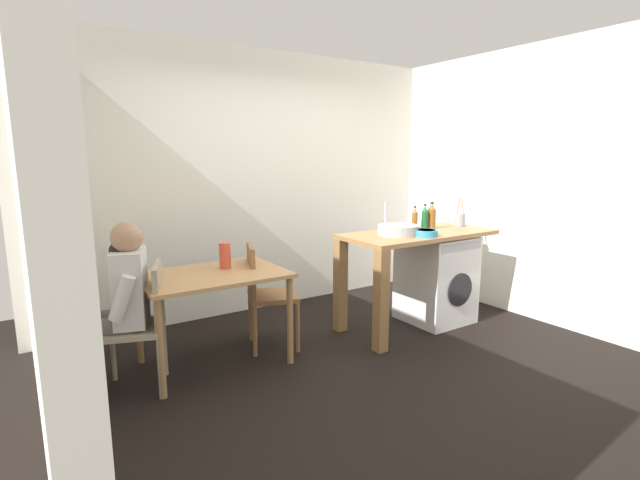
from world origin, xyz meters
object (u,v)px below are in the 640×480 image
mixing_bowl (426,233)px  dining_table (213,285)px  bottle_squat_brown (425,218)px  washing_machine (436,278)px  bottle_clear_small (432,217)px  bottle_tall_green (415,219)px  chair_opposite (264,290)px  utensil_crock (460,219)px  seated_person (118,299)px  chair_person_seat (144,320)px  vase (225,255)px

mixing_bowl → dining_table: bearing=166.1°
bottle_squat_brown → washing_machine: bearing=-41.8°
bottle_clear_small → mixing_bowl: 0.47m
bottle_squat_brown → bottle_tall_green: bearing=171.3°
chair_opposite → bottle_squat_brown: bottle_squat_brown is taller
mixing_bowl → utensil_crock: size_ratio=0.73×
seated_person → bottle_squat_brown: 2.84m
bottle_tall_green → utensil_crock: utensil_crock is taller
chair_opposite → seated_person: (-1.18, -0.15, 0.16)m
chair_person_seat → bottle_clear_small: bottle_clear_small is taller
dining_table → bottle_squat_brown: (2.12, -0.17, 0.39)m
chair_person_seat → bottle_tall_green: bottle_tall_green is taller
dining_table → utensil_crock: size_ratio=3.67×
bottle_tall_green → washing_machine: bearing=-26.3°
chair_person_seat → chair_opposite: size_ratio=1.00×
bottle_clear_small → utensil_crock: (0.38, -0.03, -0.05)m
chair_person_seat → bottle_clear_small: size_ratio=3.37×
mixing_bowl → bottle_clear_small: bearing=37.4°
bottle_tall_green → bottle_squat_brown: bottle_squat_brown is taller
seated_person → washing_machine: (2.92, -0.18, -0.24)m
bottle_squat_brown → mixing_bowl: bottle_squat_brown is taller
washing_machine → utensil_crock: (0.37, 0.05, 0.56)m
mixing_bowl → vase: bearing=161.8°
bottle_clear_small → vase: bottle_clear_small is taller
dining_table → bottle_tall_green: bearing=-4.2°
dining_table → washing_machine: 2.24m
chair_person_seat → seated_person: (-0.15, 0.05, 0.16)m
mixing_bowl → washing_machine: bearing=27.6°
chair_opposite → bottle_tall_green: bottle_tall_green is taller
dining_table → seated_person: 0.71m
chair_opposite → utensil_crock: utensil_crock is taller
bottle_tall_green → bottle_clear_small: (0.21, -0.02, 0.01)m
dining_table → chair_opposite: (0.48, 0.07, -0.14)m
chair_person_seat → vase: size_ratio=4.30×
chair_person_seat → washing_machine: chair_person_seat is taller
chair_person_seat → bottle_tall_green: 2.60m
dining_table → seated_person: seated_person is taller
chair_opposite → vase: (-0.33, 0.03, 0.34)m
washing_machine → bottle_clear_small: bottle_clear_small is taller
seated_person → bottle_tall_green: size_ratio=5.04×
dining_table → chair_opposite: size_ratio=1.22×
chair_opposite → vase: bearing=-75.0°
seated_person → bottle_clear_small: 2.93m
bottle_squat_brown → vase: bottle_squat_brown is taller
bottle_clear_small → chair_person_seat: bearing=179.0°
vase → utensil_crock: bearing=-7.1°
bottle_squat_brown → bottle_clear_small: size_ratio=0.94×
chair_opposite → bottle_clear_small: 1.82m
seated_person → mixing_bowl: 2.58m
seated_person → vase: bearing=-59.2°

